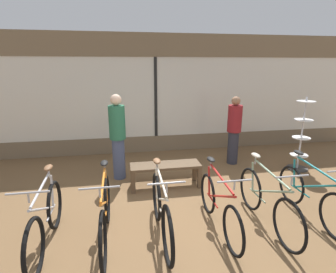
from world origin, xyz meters
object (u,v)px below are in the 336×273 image
Objects in this scene: bicycle_center_left at (161,211)px; bicycle_center_right at (219,206)px; display_bench at (166,168)px; customer_near_rack at (118,135)px; bicycle_left at (105,214)px; bicycle_right at (267,201)px; customer_by_window at (234,129)px; bicycle_far_right at (311,196)px; accessory_rack at (301,141)px; bicycle_far_left at (46,221)px.

bicycle_center_right is (0.86, 0.03, -0.03)m from bicycle_center_left.
display_bench is 0.77× the size of customer_near_rack.
bicycle_left is at bearing 179.60° from bicycle_center_right.
bicycle_right is 1.07× the size of customer_by_window.
customer_near_rack is 2.82m from customer_by_window.
customer_by_window is at bearing 62.45° from bicycle_center_right.
customer_near_rack is at bearing 135.38° from bicycle_right.
customer_by_window is (2.97, 2.54, 0.47)m from bicycle_left.
bicycle_far_right is 0.94× the size of customer_near_rack.
bicycle_center_left is at bearing -101.66° from display_bench.
accessory_rack is at bearing 58.59° from bicycle_far_right.
customer_by_window is (-0.22, 2.53, 0.49)m from bicycle_far_right.
bicycle_center_left is 1.25× the size of display_bench.
display_bench is (-1.29, 1.59, -0.01)m from bicycle_right.
bicycle_right is (0.75, -0.04, 0.02)m from bicycle_center_right.
bicycle_left reaches higher than bicycle_center_right.
display_bench is at bearing 54.37° from bicycle_left.
bicycle_far_left is 2.41m from bicycle_center_right.
bicycle_right is at bearing -175.35° from bicycle_far_right.
bicycle_far_left is 3.16m from bicycle_right.
bicycle_left is 3.94m from customer_by_window.
customer_by_window is at bearing 8.51° from customer_near_rack.
bicycle_far_left is 1.00× the size of accessory_rack.
display_bench is at bearing 78.34° from bicycle_center_left.
bicycle_far_left is 3.97m from bicycle_far_right.
customer_by_window is (2.20, 2.59, 0.47)m from bicycle_center_left.
bicycle_right is 1.28× the size of display_bench.
bicycle_far_left is at bearing -140.81° from display_bench.
accessory_rack is at bearing 28.63° from bicycle_center_left.
bicycle_center_left is at bearing -151.37° from accessory_rack.
bicycle_center_left is 1.04× the size of bicycle_center_right.
bicycle_far_left is 2.39m from customer_near_rack.
accessory_rack reaches higher than bicycle_far_right.
customer_near_rack reaches higher than bicycle_far_left.
bicycle_far_right is at bearing -121.41° from accessory_rack.
customer_near_rack is (-0.59, 2.17, 0.56)m from bicycle_center_left.
customer_by_window is at bearing 40.57° from bicycle_left.
bicycle_left is at bearing 176.66° from bicycle_center_left.
bicycle_right is (2.39, -0.05, -0.01)m from bicycle_left.
customer_near_rack reaches higher than bicycle_center_right.
customer_by_window is at bearing 95.01° from bicycle_far_right.
bicycle_center_left reaches higher than bicycle_right.
bicycle_center_left is 4.08m from accessory_rack.
customer_by_window reaches higher than display_bench.
bicycle_left reaches higher than bicycle_far_left.
customer_by_window is at bearing 49.68° from bicycle_center_left.
bicycle_center_left is at bearing 179.71° from bicycle_right.
customer_by_window reaches higher than bicycle_right.
accessory_rack is 1.53m from customer_by_window.
accessory_rack is at bearing 44.97° from bicycle_right.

